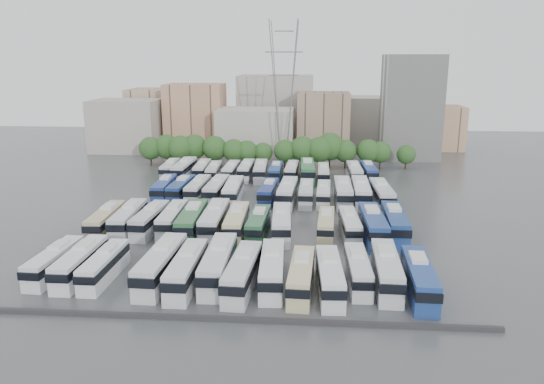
# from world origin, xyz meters

# --- Properties ---
(ground) EXTENTS (220.00, 220.00, 0.00)m
(ground) POSITION_xyz_m (0.00, 0.00, 0.00)
(ground) COLOR #424447
(ground) RESTS_ON ground
(parapet) EXTENTS (56.00, 0.50, 0.50)m
(parapet) POSITION_xyz_m (0.00, -33.00, 0.25)
(parapet) COLOR #2D2D30
(parapet) RESTS_ON ground
(tree_line) EXTENTS (65.33, 7.86, 8.31)m
(tree_line) POSITION_xyz_m (-1.32, 42.12, 4.35)
(tree_line) COLOR black
(tree_line) RESTS_ON ground
(city_buildings) EXTENTS (102.00, 35.00, 20.00)m
(city_buildings) POSITION_xyz_m (-7.46, 71.86, 7.87)
(city_buildings) COLOR #9E998E
(city_buildings) RESTS_ON ground
(apartment_tower) EXTENTS (14.00, 14.00, 26.00)m
(apartment_tower) POSITION_xyz_m (34.00, 58.00, 13.00)
(apartment_tower) COLOR silver
(apartment_tower) RESTS_ON ground
(electricity_pylon) EXTENTS (9.00, 6.91, 33.83)m
(electricity_pylon) POSITION_xyz_m (2.00, 50.00, 18.66)
(electricity_pylon) COLOR slate
(electricity_pylon) RESTS_ON ground
(bus_r0_s0) EXTENTS (2.86, 11.35, 3.53)m
(bus_r0_s0) POSITION_xyz_m (-21.40, -23.12, 1.74)
(bus_r0_s0) COLOR silver
(bus_r0_s0) RESTS_ON ground
(bus_r0_s1) EXTENTS (2.61, 11.88, 3.72)m
(bus_r0_s1) POSITION_xyz_m (-18.10, -23.36, 1.83)
(bus_r0_s1) COLOR silver
(bus_r0_s1) RESTS_ON ground
(bus_r0_s2) EXTENTS (2.50, 11.14, 3.49)m
(bus_r0_s2) POSITION_xyz_m (-15.00, -23.77, 1.71)
(bus_r0_s2) COLOR white
(bus_r0_s2) RESTS_ON ground
(bus_r0_s4) EXTENTS (3.30, 13.38, 4.17)m
(bus_r0_s4) POSITION_xyz_m (-8.14, -23.72, 2.05)
(bus_r0_s4) COLOR silver
(bus_r0_s4) RESTS_ON ground
(bus_r0_s5) EXTENTS (2.79, 12.55, 3.94)m
(bus_r0_s5) POSITION_xyz_m (-4.86, -24.70, 1.93)
(bus_r0_s5) COLOR silver
(bus_r0_s5) RESTS_ON ground
(bus_r0_s6) EXTENTS (3.10, 13.24, 4.14)m
(bus_r0_s6) POSITION_xyz_m (-1.47, -23.05, 2.03)
(bus_r0_s6) COLOR silver
(bus_r0_s6) RESTS_ON ground
(bus_r0_s7) EXTENTS (3.38, 12.67, 3.94)m
(bus_r0_s7) POSITION_xyz_m (1.67, -25.01, 1.93)
(bus_r0_s7) COLOR silver
(bus_r0_s7) RESTS_ON ground
(bus_r0_s8) EXTENTS (3.21, 12.42, 3.86)m
(bus_r0_s8) POSITION_xyz_m (4.93, -23.79, 1.90)
(bus_r0_s8) COLOR silver
(bus_r0_s8) RESTS_ON ground
(bus_r0_s9) EXTENTS (3.03, 11.77, 3.66)m
(bus_r0_s9) POSITION_xyz_m (8.33, -25.17, 1.80)
(bus_r0_s9) COLOR beige
(bus_r0_s9) RESTS_ON ground
(bus_r0_s10) EXTENTS (3.21, 12.14, 3.77)m
(bus_r0_s10) POSITION_xyz_m (11.51, -25.19, 1.85)
(bus_r0_s10) COLOR white
(bus_r0_s10) RESTS_ON ground
(bus_r0_s11) EXTENTS (2.75, 11.22, 3.50)m
(bus_r0_s11) POSITION_xyz_m (14.82, -22.82, 1.72)
(bus_r0_s11) COLOR silver
(bus_r0_s11) RESTS_ON ground
(bus_r0_s12) EXTENTS (3.15, 12.81, 4.00)m
(bus_r0_s12) POSITION_xyz_m (18.03, -23.16, 1.96)
(bus_r0_s12) COLOR silver
(bus_r0_s12) RESTS_ON ground
(bus_r0_s13) EXTENTS (3.15, 12.51, 3.90)m
(bus_r0_s13) POSITION_xyz_m (21.39, -24.99, 1.91)
(bus_r0_s13) COLOR navy
(bus_r0_s13) RESTS_ON ground
(bus_r1_s0) EXTENTS (3.12, 12.16, 3.79)m
(bus_r1_s0) POSITION_xyz_m (-21.32, -6.98, 1.86)
(bus_r1_s0) COLOR tan
(bus_r1_s0) RESTS_ON ground
(bus_r1_s1) EXTENTS (3.25, 12.51, 3.89)m
(bus_r1_s1) POSITION_xyz_m (-18.18, -6.19, 1.91)
(bus_r1_s1) COLOR silver
(bus_r1_s1) RESTS_ON ground
(bus_r1_s2) EXTENTS (3.06, 11.99, 3.73)m
(bus_r1_s2) POSITION_xyz_m (-14.87, -6.09, 1.83)
(bus_r1_s2) COLOR silver
(bus_r1_s2) RESTS_ON ground
(bus_r1_s3) EXTENTS (2.91, 11.89, 3.71)m
(bus_r1_s3) POSITION_xyz_m (-11.59, -5.53, 1.82)
(bus_r1_s3) COLOR silver
(bus_r1_s3) RESTS_ON ground
(bus_r1_s4) EXTENTS (3.36, 13.27, 4.13)m
(bus_r1_s4) POSITION_xyz_m (-8.28, -6.91, 2.03)
(bus_r1_s4) COLOR #2B663A
(bus_r1_s4) RESTS_ON ground
(bus_r1_s5) EXTENTS (3.10, 13.24, 4.14)m
(bus_r1_s5) POSITION_xyz_m (-5.04, -6.24, 2.03)
(bus_r1_s5) COLOR silver
(bus_r1_s5) RESTS_ON ground
(bus_r1_s6) EXTENTS (3.03, 12.49, 3.90)m
(bus_r1_s6) POSITION_xyz_m (-1.65, -6.76, 1.91)
(bus_r1_s6) COLOR beige
(bus_r1_s6) RESTS_ON ground
(bus_r1_s7) EXTENTS (2.85, 11.57, 3.61)m
(bus_r1_s7) POSITION_xyz_m (1.59, -6.80, 1.77)
(bus_r1_s7) COLOR #2A623B
(bus_r1_s7) RESTS_ON ground
(bus_r1_s8) EXTENTS (3.30, 12.44, 3.87)m
(bus_r1_s8) POSITION_xyz_m (4.98, -6.53, 1.90)
(bus_r1_s8) COLOR silver
(bus_r1_s8) RESTS_ON ground
(bus_r1_s10) EXTENTS (2.83, 10.89, 3.39)m
(bus_r1_s10) POSITION_xyz_m (11.50, -5.94, 1.66)
(bus_r1_s10) COLOR #C4B887
(bus_r1_s10) RESTS_ON ground
(bus_r1_s11) EXTENTS (2.99, 11.29, 3.51)m
(bus_r1_s11) POSITION_xyz_m (14.95, -6.11, 1.72)
(bus_r1_s11) COLOR silver
(bus_r1_s11) RESTS_ON ground
(bus_r1_s12) EXTENTS (3.35, 13.44, 4.19)m
(bus_r1_s12) POSITION_xyz_m (18.20, -6.88, 2.06)
(bus_r1_s12) COLOR navy
(bus_r1_s12) RESTS_ON ground
(bus_r1_s13) EXTENTS (3.06, 13.13, 4.11)m
(bus_r1_s13) POSITION_xyz_m (21.49, -5.54, 2.02)
(bus_r1_s13) COLOR navy
(bus_r1_s13) RESTS_ON ground
(bus_r2_s1) EXTENTS (3.16, 12.00, 3.73)m
(bus_r2_s1) POSITION_xyz_m (-18.07, 13.15, 1.83)
(bus_r2_s1) COLOR navy
(bus_r2_s1) RESTS_ON ground
(bus_r2_s2) EXTENTS (3.02, 11.99, 3.74)m
(bus_r2_s2) POSITION_xyz_m (-14.83, 12.94, 1.83)
(bus_r2_s2) COLOR navy
(bus_r2_s2) RESTS_ON ground
(bus_r2_s3) EXTENTS (2.87, 11.90, 3.71)m
(bus_r2_s3) POSITION_xyz_m (-11.72, 13.17, 1.82)
(bus_r2_s3) COLOR silver
(bus_r2_s3) RESTS_ON ground
(bus_r2_s4) EXTENTS (3.09, 12.49, 3.89)m
(bus_r2_s4) POSITION_xyz_m (-8.13, 12.74, 1.91)
(bus_r2_s4) COLOR silver
(bus_r2_s4) RESTS_ON ground
(bus_r2_s5) EXTENTS (3.06, 12.47, 3.89)m
(bus_r2_s5) POSITION_xyz_m (-4.95, 11.76, 1.91)
(bus_r2_s5) COLOR white
(bus_r2_s5) RESTS_ON ground
(bus_r2_s7) EXTENTS (3.10, 11.70, 3.64)m
(bus_r2_s7) POSITION_xyz_m (1.48, 11.82, 1.79)
(bus_r2_s7) COLOR navy
(bus_r2_s7) RESTS_ON ground
(bus_r2_s8) EXTENTS (3.40, 12.90, 4.01)m
(bus_r2_s8) POSITION_xyz_m (4.95, 11.25, 1.97)
(bus_r2_s8) COLOR silver
(bus_r2_s8) RESTS_ON ground
(bus_r2_s9) EXTENTS (2.61, 11.46, 3.59)m
(bus_r2_s9) POSITION_xyz_m (8.30, 11.86, 1.76)
(bus_r2_s9) COLOR silver
(bus_r2_s9) RESTS_ON ground
(bus_r2_s10) EXTENTS (2.78, 11.08, 3.45)m
(bus_r2_s10) POSITION_xyz_m (11.43, 11.84, 1.70)
(bus_r2_s10) COLOR silver
(bus_r2_s10) RESTS_ON ground
(bus_r2_s11) EXTENTS (2.95, 13.09, 4.10)m
(bus_r2_s11) POSITION_xyz_m (14.88, 11.98, 2.01)
(bus_r2_s11) COLOR silver
(bus_r2_s11) RESTS_ON ground
(bus_r2_s12) EXTENTS (3.07, 13.24, 4.14)m
(bus_r2_s12) POSITION_xyz_m (18.08, 12.34, 2.03)
(bus_r2_s12) COLOR silver
(bus_r2_s12) RESTS_ON ground
(bus_r2_s13) EXTENTS (3.38, 13.22, 4.12)m
(bus_r2_s13) POSITION_xyz_m (21.58, 10.83, 2.02)
(bus_r2_s13) COLOR silver
(bus_r2_s13) RESTS_ON ground
(bus_r3_s0) EXTENTS (2.89, 11.30, 3.52)m
(bus_r3_s0) POSITION_xyz_m (-21.68, 30.81, 1.73)
(bus_r3_s0) COLOR silver
(bus_r3_s0) RESTS_ON ground
(bus_r3_s1) EXTENTS (3.01, 12.84, 4.01)m
(bus_r3_s1) POSITION_xyz_m (-18.27, 29.54, 1.97)
(bus_r3_s1) COLOR silver
(bus_r3_s1) RESTS_ON ground
(bus_r3_s2) EXTENTS (2.83, 11.18, 3.48)m
(bus_r3_s2) POSITION_xyz_m (-14.60, 30.68, 1.71)
(bus_r3_s2) COLOR silver
(bus_r3_s2) RESTS_ON ground
(bus_r3_s3) EXTENTS (2.92, 10.98, 3.41)m
(bus_r3_s3) POSITION_xyz_m (-11.74, 29.04, 1.67)
(bus_r3_s3) COLOR silver
(bus_r3_s3) RESTS_ON ground
(bus_r3_s4) EXTENTS (2.50, 11.04, 3.46)m
(bus_r3_s4) POSITION_xyz_m (-8.13, 29.87, 1.70)
(bus_r3_s4) COLOR white
(bus_r3_s4) RESTS_ON ground
(bus_r3_s5) EXTENTS (2.54, 11.48, 3.60)m
(bus_r3_s5) POSITION_xyz_m (-4.91, 30.57, 1.77)
(bus_r3_s5) COLOR silver
(bus_r3_s5) RESTS_ON ground
(bus_r3_s6) EXTENTS (3.14, 12.03, 3.74)m
(bus_r3_s6) POSITION_xyz_m (-1.74, 29.89, 1.84)
(bus_r3_s6) COLOR silver
(bus_r3_s6) RESTS_ON ground
(bus_r3_s7) EXTENTS (2.49, 11.13, 3.49)m
(bus_r3_s7) POSITION_xyz_m (1.55, 29.47, 1.71)
(bus_r3_s7) COLOR navy
(bus_r3_s7) RESTS_ON ground
(bus_r3_s8) EXTENTS (2.82, 11.33, 3.53)m
(bus_r3_s8) POSITION_xyz_m (4.93, 30.38, 1.73)
(bus_r3_s8) COLOR silver
(bus_r3_s8) RESTS_ON ground
(bus_r3_s9) EXTENTS (3.36, 13.44, 4.19)m
(bus_r3_s9) POSITION_xyz_m (8.30, 29.55, 2.06)
(bus_r3_s9) COLOR #2F6E42
(bus_r3_s9) RESTS_ON ground
(bus_r3_s10) EXTENTS (2.44, 10.97, 3.44)m
(bus_r3_s10) POSITION_xyz_m (11.63, 28.89, 1.69)
(bus_r3_s10) COLOR silver
(bus_r3_s10) RESTS_ON ground
(bus_r3_s12) EXTENTS (2.92, 11.93, 3.72)m
(bus_r3_s12) POSITION_xyz_m (18.17, 29.53, 1.83)
(bus_r3_s12) COLOR silver
(bus_r3_s12) RESTS_ON ground
(bus_r3_s13) EXTENTS (2.99, 11.69, 3.64)m
(bus_r3_s13) POSITION_xyz_m (21.27, 30.79, 1.79)
(bus_r3_s13) COLOR navy
(bus_r3_s13) RESTS_ON ground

